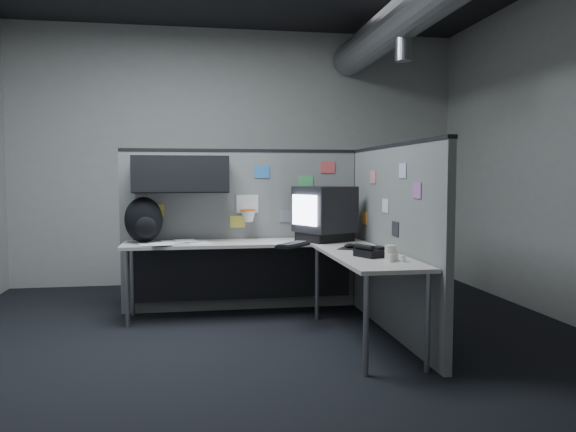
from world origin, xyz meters
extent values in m
cube|color=black|center=(0.00, 0.00, -0.01)|extent=(5.60, 5.60, 0.01)
cube|color=#9E9E99|center=(0.00, 2.80, 1.60)|extent=(5.60, 0.01, 3.20)
cube|color=#9E9E99|center=(0.00, -2.80, 1.60)|extent=(5.60, 0.01, 3.20)
cylinder|color=slate|center=(1.40, 0.80, 2.60)|extent=(0.16, 0.16, 0.30)
cube|color=slate|center=(-0.08, 1.30, 0.80)|extent=(2.43, 0.06, 1.60)
cube|color=black|center=(-0.08, 1.30, 1.61)|extent=(2.43, 0.07, 0.03)
cube|color=black|center=(1.10, 1.30, 0.80)|extent=(0.07, 0.07, 1.60)
cube|color=black|center=(-0.70, 1.10, 1.38)|extent=(0.90, 0.35, 0.35)
cube|color=black|center=(-0.70, 0.93, 1.38)|extent=(0.90, 0.02, 0.33)
cube|color=silver|center=(-0.05, 1.26, 1.08)|extent=(0.22, 0.02, 0.18)
torus|color=#D85914|center=(-0.05, 1.17, 1.02)|extent=(0.16, 0.16, 0.01)
cone|color=white|center=(-0.05, 1.17, 0.96)|extent=(0.14, 0.14, 0.11)
cube|color=gold|center=(-0.95, 1.26, 1.02)|extent=(0.15, 0.01, 0.12)
cube|color=#337FCC|center=(0.10, 1.26, 1.40)|extent=(0.15, 0.01, 0.12)
cube|color=gray|center=(0.35, 1.26, 0.95)|extent=(0.15, 0.01, 0.12)
cube|color=#4CB266|center=(0.55, 1.26, 1.30)|extent=(0.15, 0.01, 0.12)
cube|color=#CC4C4C|center=(0.78, 1.26, 1.45)|extent=(0.15, 0.01, 0.12)
cube|color=#E5D84C|center=(-0.15, 1.26, 0.90)|extent=(0.15, 0.01, 0.12)
cube|color=slate|center=(1.10, 0.22, 0.80)|extent=(0.06, 2.23, 1.60)
cube|color=black|center=(1.10, 0.22, 1.61)|extent=(0.07, 2.23, 0.03)
cube|color=#D87F7F|center=(1.06, 0.65, 1.35)|extent=(0.01, 0.15, 0.12)
cube|color=silver|center=(1.06, 0.30, 1.10)|extent=(0.01, 0.15, 0.12)
cube|color=silver|center=(1.06, -0.10, 1.40)|extent=(0.01, 0.15, 0.12)
cube|color=orange|center=(1.06, 0.90, 0.95)|extent=(0.01, 0.15, 0.12)
cube|color=#B266B2|center=(1.06, -0.40, 1.25)|extent=(0.01, 0.15, 0.12)
cube|color=#26262D|center=(1.06, 0.05, 0.92)|extent=(0.01, 0.15, 0.12)
cube|color=beige|center=(-0.10, 0.98, 0.71)|extent=(2.30, 0.56, 0.03)
cube|color=beige|center=(0.78, -0.07, 0.71)|extent=(0.56, 1.55, 0.03)
cube|color=black|center=(-0.10, 1.20, 0.40)|extent=(2.18, 0.02, 0.55)
cylinder|color=gray|center=(-1.18, 0.76, 0.35)|extent=(0.04, 0.04, 0.70)
cylinder|color=gray|center=(-1.18, 1.20, 0.35)|extent=(0.04, 0.04, 0.70)
cylinder|color=gray|center=(0.56, 0.76, 0.35)|extent=(0.04, 0.04, 0.70)
cylinder|color=gray|center=(0.56, -0.78, 0.35)|extent=(0.04, 0.04, 0.70)
cylinder|color=gray|center=(1.00, -0.78, 0.35)|extent=(0.04, 0.04, 0.70)
cube|color=black|center=(0.67, 0.91, 0.77)|extent=(0.57, 0.54, 0.09)
cube|color=black|center=(0.67, 0.91, 1.04)|extent=(0.62, 0.62, 0.44)
cube|color=silver|center=(0.45, 0.80, 1.04)|extent=(0.17, 0.33, 0.29)
cube|color=black|center=(0.29, 0.52, 0.74)|extent=(0.36, 0.41, 0.03)
cube|color=black|center=(0.29, 0.52, 0.76)|extent=(0.32, 0.37, 0.01)
cube|color=black|center=(0.75, 0.30, 0.73)|extent=(0.26, 0.27, 0.01)
ellipsoid|color=black|center=(0.75, 0.30, 0.76)|extent=(0.11, 0.09, 0.04)
cube|color=black|center=(0.78, -0.20, 0.76)|extent=(0.27, 0.27, 0.06)
cylinder|color=black|center=(0.72, -0.22, 0.81)|extent=(0.12, 0.19, 0.04)
cube|color=black|center=(0.84, -0.19, 0.80)|extent=(0.13, 0.14, 0.02)
cylinder|color=silver|center=(0.89, -0.44, 0.76)|extent=(0.05, 0.05, 0.07)
cylinder|color=silver|center=(0.83, -0.49, 0.76)|extent=(0.04, 0.04, 0.06)
cylinder|color=silver|center=(0.92, -0.51, 0.75)|extent=(0.04, 0.04, 0.05)
cylinder|color=#D85914|center=(0.85, -0.39, 0.77)|extent=(0.04, 0.04, 0.08)
cylinder|color=beige|center=(0.86, -0.42, 0.79)|extent=(0.10, 0.10, 0.12)
cube|color=white|center=(-0.53, 0.92, 0.73)|extent=(0.24, 0.30, 0.00)
cube|color=white|center=(-0.78, 1.01, 0.73)|extent=(0.25, 0.31, 0.00)
cube|color=white|center=(-0.99, 0.87, 0.74)|extent=(0.25, 0.31, 0.00)
cube|color=white|center=(-0.66, 1.08, 0.74)|extent=(0.24, 0.31, 0.00)
cube|color=white|center=(-0.88, 0.82, 0.74)|extent=(0.25, 0.31, 0.00)
ellipsoid|color=black|center=(-1.05, 1.05, 0.95)|extent=(0.38, 0.30, 0.43)
ellipsoid|color=black|center=(-1.02, 0.91, 0.89)|extent=(0.21, 0.13, 0.19)
camera|label=1|loc=(-0.57, -4.37, 1.35)|focal=35.00mm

